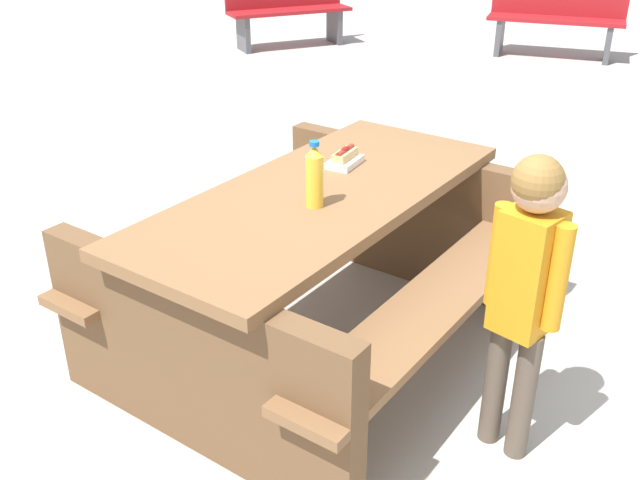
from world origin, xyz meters
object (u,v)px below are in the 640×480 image
Objects in this scene: hotdog_tray at (345,159)px; park_bench_mid at (288,8)px; park_bench_near at (556,17)px; child_in_coat at (526,274)px; picnic_table at (320,257)px; soda_bottle at (314,177)px.

park_bench_mid is (3.09, 5.28, -0.33)m from hotdog_tray.
park_bench_near is 3.15m from park_bench_mid.
park_bench_near is (5.35, 4.11, -0.28)m from child_in_coat.
picnic_table is 1.89× the size of child_in_coat.
child_in_coat is 0.74× the size of park_bench_mid.
park_bench_mid is at bearing 58.49° from picnic_table.
park_bench_near reaches higher than hotdog_tray.
picnic_table is 0.45m from soda_bottle.
hotdog_tray is 0.14× the size of park_bench_near.
park_bench_near is at bearing 30.34° from soda_bottle.
child_in_coat is at bearing -70.88° from soda_bottle.
park_bench_mid is (3.17, 6.38, -0.28)m from child_in_coat.
park_bench_near is (5.53, 3.19, 0.00)m from picnic_table.
picnic_table is 1.40× the size of park_bench_mid.
hotdog_tray is 0.14× the size of park_bench_mid.
soda_bottle is 1.26× the size of hotdog_tray.
soda_bottle is (-0.10, -0.11, 0.43)m from picnic_table.
hotdog_tray is at bearing -120.32° from park_bench_mid.
child_in_coat reaches higher than hotdog_tray.
picnic_table is 1.48× the size of park_bench_near.
soda_bottle reaches higher than picnic_table.
soda_bottle is 0.18× the size of park_bench_near.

